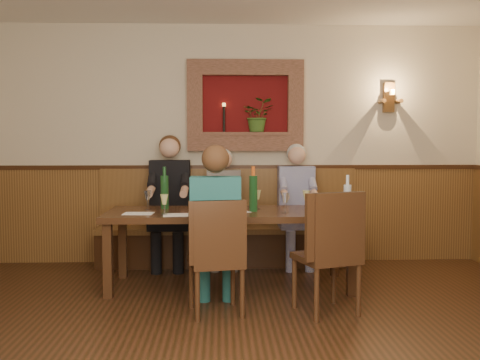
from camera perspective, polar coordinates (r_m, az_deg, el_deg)
The scene contains 28 objects.
room_shell at distance 3.39m, azimuth -0.55°, elevation 11.93°, with size 6.04×6.04×2.82m.
wainscoting at distance 3.46m, azimuth -0.53°, elevation -9.95°, with size 6.02×6.02×1.15m.
wall_niche at distance 6.32m, azimuth 0.95°, elevation 7.54°, with size 1.36×0.30×1.06m.
wall_sconce at distance 6.61m, azimuth 15.63°, elevation 8.42°, with size 0.25×0.20×0.35m.
dining_table at distance 5.26m, azimuth -1.07°, elevation -4.12°, with size 2.40×0.90×0.75m.
bench at distance 6.25m, azimuth -1.22°, elevation -6.04°, with size 3.00×0.45×1.11m.
chair_near_left at distance 4.51m, azimuth -2.54°, elevation -10.64°, with size 0.50×0.50×0.97m.
chair_near_right at distance 4.58m, azimuth 9.28°, elevation -10.23°, with size 0.58×0.58×1.03m.
person_bench_left at distance 6.12m, azimuth -7.52°, elevation -3.46°, with size 0.45×0.56×1.50m.
person_bench_mid at distance 6.11m, azimuth -1.74°, elevation -4.12°, with size 0.39×0.47×1.35m.
person_bench_right at distance 6.16m, azimuth 6.10°, elevation -3.82°, with size 0.41×0.50×1.40m.
person_chair_front at distance 4.51m, azimuth -2.59°, elevation -6.75°, with size 0.41×0.50×1.40m.
spittoon_bucket at distance 5.18m, azimuth -2.92°, elevation -1.87°, with size 0.24×0.24×0.28m, color red.
wine_bottle_green_a at distance 5.19m, azimuth 1.42°, elevation -1.35°, with size 0.10×0.10×0.44m.
wine_bottle_green_b at distance 5.45m, azimuth -8.05°, elevation -1.19°, with size 0.10×0.10×0.43m.
water_bottle at distance 5.00m, azimuth 11.37°, elevation -2.01°, with size 0.09×0.09×0.38m.
tasting_sheet_a at distance 5.14m, azimuth -10.78°, elevation -3.52°, with size 0.28×0.20×0.00m, color white.
tasting_sheet_b at distance 5.17m, azimuth -0.71°, elevation -3.41°, with size 0.29×0.21×0.00m, color white.
tasting_sheet_c at distance 5.17m, azimuth 10.47°, elevation -3.47°, with size 0.26×0.18×0.00m, color white.
tasting_sheet_d at distance 4.99m, azimuth -6.38°, elevation -3.71°, with size 0.31×0.22×0.00m, color white.
wine_glass_0 at distance 4.95m, azimuth -4.04°, elevation -2.66°, with size 0.08×0.08×0.19m, color #D2D17D, non-canonical shape.
wine_glass_1 at distance 5.31m, azimuth -4.09°, elevation -2.20°, with size 0.08×0.08×0.19m, color white, non-canonical shape.
wine_glass_2 at distance 5.41m, azimuth 7.07°, elevation -2.11°, with size 0.08×0.08×0.19m, color #D2D17D, non-canonical shape.
wine_glass_3 at distance 5.12m, azimuth 4.87°, elevation -2.44°, with size 0.08×0.08×0.19m, color white, non-canonical shape.
wine_glass_4 at distance 5.02m, azimuth -8.08°, elevation -2.60°, with size 0.08×0.08×0.19m, color #D2D17D, non-canonical shape.
wine_glass_5 at distance 5.40m, azimuth 1.86°, elevation -2.09°, with size 0.08×0.08×0.19m, color #D2D17D, non-canonical shape.
wine_glass_6 at distance 5.41m, azimuth -9.82°, elevation -2.13°, with size 0.08×0.08×0.19m, color white, non-canonical shape.
wine_glass_7 at distance 5.15m, azimuth 10.34°, elevation -2.45°, with size 0.08×0.08×0.19m, color white, non-canonical shape.
Camera 1 is at (-0.09, -3.36, 1.43)m, focal length 40.00 mm.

